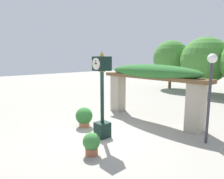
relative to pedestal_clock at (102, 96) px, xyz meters
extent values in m
plane|color=gray|center=(-0.17, 0.15, -1.61)|extent=(60.00, 60.00, 0.00)
cube|color=black|center=(0.00, 0.00, -1.32)|extent=(0.50, 0.50, 0.58)
cylinder|color=black|center=(0.00, 0.00, -0.06)|extent=(0.14, 0.14, 1.94)
cylinder|color=gold|center=(0.00, 0.00, 0.93)|extent=(0.22, 0.22, 0.04)
cube|color=black|center=(0.00, 0.00, 1.21)|extent=(0.52, 0.52, 0.52)
cylinder|color=beige|center=(0.00, -0.27, 1.21)|extent=(0.43, 0.02, 0.43)
cylinder|color=beige|center=(0.00, 0.27, 1.21)|extent=(0.43, 0.02, 0.43)
cube|color=black|center=(0.00, -0.28, 1.21)|extent=(0.15, 0.01, 0.02)
cube|color=black|center=(0.00, -0.28, 1.27)|extent=(0.02, 0.01, 0.14)
cone|color=gold|center=(0.00, 0.00, 1.57)|extent=(0.18, 0.18, 0.20)
cube|color=#A89E89|center=(-2.47, 3.20, -0.60)|extent=(0.62, 0.62, 2.02)
cube|color=#A89E89|center=(2.12, 3.20, -0.60)|extent=(0.62, 0.62, 2.02)
cube|color=brown|center=(-0.17, 2.89, 0.50)|extent=(5.80, 0.16, 0.17)
cube|color=brown|center=(-0.17, 3.10, 0.50)|extent=(5.80, 0.16, 0.17)
cube|color=brown|center=(-0.17, 3.31, 0.50)|extent=(5.80, 0.16, 0.17)
cube|color=brown|center=(-0.17, 3.51, 0.50)|extent=(5.80, 0.16, 0.17)
ellipsoid|color=#2D6B2D|center=(-0.17, 3.20, 0.76)|extent=(5.08, 1.22, 0.70)
cylinder|color=#B26B4C|center=(-1.43, 0.14, -1.50)|extent=(0.46, 0.46, 0.21)
sphere|color=#2D6B2D|center=(-1.43, 0.14, -1.12)|extent=(0.75, 0.75, 0.75)
cylinder|color=#9E563D|center=(0.88, -1.17, -1.49)|extent=(0.40, 0.40, 0.23)
sphere|color=#387A38|center=(0.88, -1.17, -1.17)|extent=(0.56, 0.56, 0.56)
cylinder|color=#333338|center=(2.94, 2.39, -0.18)|extent=(0.10, 0.10, 2.85)
sphere|color=white|center=(2.94, 2.39, 1.40)|extent=(0.32, 0.32, 0.32)
cylinder|color=brown|center=(-5.09, 12.91, -0.71)|extent=(0.28, 0.28, 1.80)
sphere|color=#427F33|center=(-5.09, 12.91, 1.39)|extent=(3.43, 3.43, 3.43)
cylinder|color=brown|center=(-1.70, 12.67, -0.92)|extent=(0.28, 0.28, 1.38)
sphere|color=#427F33|center=(-1.70, 12.67, 1.16)|extent=(3.98, 3.98, 3.98)
camera|label=1|loc=(5.70, -4.66, 1.43)|focal=32.00mm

